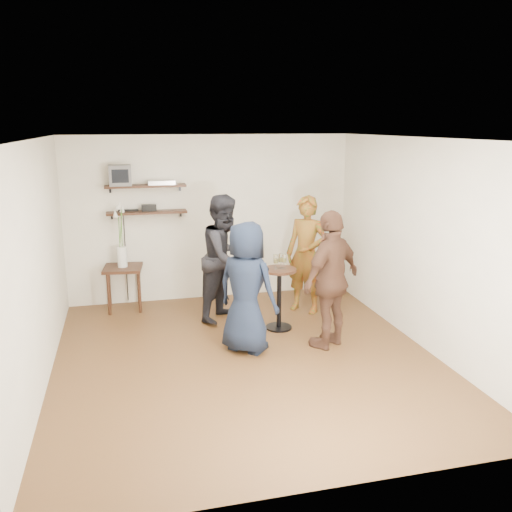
{
  "coord_description": "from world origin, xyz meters",
  "views": [
    {
      "loc": [
        -1.33,
        -5.91,
        2.76
      ],
      "look_at": [
        0.22,
        0.4,
        1.17
      ],
      "focal_mm": 38.0,
      "sensor_mm": 36.0,
      "label": 1
    }
  ],
  "objects_px": {
    "person_brown": "(331,280)",
    "radio": "(149,208)",
    "crt_monitor": "(120,175)",
    "side_table": "(123,274)",
    "person_dark": "(226,258)",
    "dvd_deck": "(161,182)",
    "person_plaid": "(306,255)",
    "person_navy": "(246,288)",
    "drinks_table": "(279,290)"
  },
  "relations": [
    {
      "from": "side_table",
      "to": "drinks_table",
      "type": "xyz_separation_m",
      "value": [
        2.06,
        -1.34,
        -0.01
      ]
    },
    {
      "from": "crt_monitor",
      "to": "radio",
      "type": "distance_m",
      "value": 0.64
    },
    {
      "from": "crt_monitor",
      "to": "side_table",
      "type": "height_order",
      "value": "crt_monitor"
    },
    {
      "from": "crt_monitor",
      "to": "person_brown",
      "type": "distance_m",
      "value": 3.53
    },
    {
      "from": "crt_monitor",
      "to": "side_table",
      "type": "xyz_separation_m",
      "value": [
        -0.04,
        -0.17,
        -1.46
      ]
    },
    {
      "from": "person_plaid",
      "to": "person_brown",
      "type": "bearing_deg",
      "value": -51.73
    },
    {
      "from": "dvd_deck",
      "to": "side_table",
      "type": "xyz_separation_m",
      "value": [
        -0.64,
        -0.17,
        -1.34
      ]
    },
    {
      "from": "crt_monitor",
      "to": "person_plaid",
      "type": "xyz_separation_m",
      "value": [
        2.61,
        -0.9,
        -1.15
      ]
    },
    {
      "from": "person_brown",
      "to": "crt_monitor",
      "type": "bearing_deg",
      "value": -74.68
    },
    {
      "from": "radio",
      "to": "person_plaid",
      "type": "height_order",
      "value": "person_plaid"
    },
    {
      "from": "crt_monitor",
      "to": "drinks_table",
      "type": "relative_size",
      "value": 0.37
    },
    {
      "from": "crt_monitor",
      "to": "dvd_deck",
      "type": "xyz_separation_m",
      "value": [
        0.6,
        0.0,
        -0.12
      ]
    },
    {
      "from": "dvd_deck",
      "to": "person_dark",
      "type": "distance_m",
      "value": 1.58
    },
    {
      "from": "dvd_deck",
      "to": "person_plaid",
      "type": "height_order",
      "value": "dvd_deck"
    },
    {
      "from": "side_table",
      "to": "person_dark",
      "type": "xyz_separation_m",
      "value": [
        1.43,
        -0.76,
        0.35
      ]
    },
    {
      "from": "side_table",
      "to": "drinks_table",
      "type": "bearing_deg",
      "value": -33.06
    },
    {
      "from": "crt_monitor",
      "to": "person_plaid",
      "type": "bearing_deg",
      "value": -18.96
    },
    {
      "from": "side_table",
      "to": "person_navy",
      "type": "bearing_deg",
      "value": -53.2
    },
    {
      "from": "drinks_table",
      "to": "person_plaid",
      "type": "relative_size",
      "value": 0.49
    },
    {
      "from": "radio",
      "to": "crt_monitor",
      "type": "bearing_deg",
      "value": 180.0
    },
    {
      "from": "dvd_deck",
      "to": "person_plaid",
      "type": "relative_size",
      "value": 0.23
    },
    {
      "from": "dvd_deck",
      "to": "person_navy",
      "type": "relative_size",
      "value": 0.25
    },
    {
      "from": "crt_monitor",
      "to": "person_brown",
      "type": "xyz_separation_m",
      "value": [
        2.48,
        -2.24,
        -1.14
      ]
    },
    {
      "from": "person_plaid",
      "to": "person_navy",
      "type": "height_order",
      "value": "person_plaid"
    },
    {
      "from": "crt_monitor",
      "to": "person_brown",
      "type": "relative_size",
      "value": 0.18
    },
    {
      "from": "person_brown",
      "to": "person_navy",
      "type": "bearing_deg",
      "value": -38.37
    },
    {
      "from": "drinks_table",
      "to": "person_plaid",
      "type": "bearing_deg",
      "value": 46.09
    },
    {
      "from": "dvd_deck",
      "to": "radio",
      "type": "relative_size",
      "value": 1.82
    },
    {
      "from": "drinks_table",
      "to": "person_dark",
      "type": "relative_size",
      "value": 0.47
    },
    {
      "from": "side_table",
      "to": "person_dark",
      "type": "bearing_deg",
      "value": -27.83
    },
    {
      "from": "dvd_deck",
      "to": "drinks_table",
      "type": "distance_m",
      "value": 2.48
    },
    {
      "from": "person_brown",
      "to": "person_dark",
      "type": "bearing_deg",
      "value": -82.8
    },
    {
      "from": "person_plaid",
      "to": "person_navy",
      "type": "bearing_deg",
      "value": -90.09
    },
    {
      "from": "dvd_deck",
      "to": "person_navy",
      "type": "distance_m",
      "value": 2.53
    },
    {
      "from": "crt_monitor",
      "to": "person_dark",
      "type": "height_order",
      "value": "crt_monitor"
    },
    {
      "from": "side_table",
      "to": "person_plaid",
      "type": "height_order",
      "value": "person_plaid"
    },
    {
      "from": "person_brown",
      "to": "radio",
      "type": "bearing_deg",
      "value": -79.63
    },
    {
      "from": "crt_monitor",
      "to": "person_navy",
      "type": "height_order",
      "value": "crt_monitor"
    },
    {
      "from": "radio",
      "to": "person_plaid",
      "type": "bearing_deg",
      "value": -22.03
    },
    {
      "from": "dvd_deck",
      "to": "side_table",
      "type": "relative_size",
      "value": 0.6
    },
    {
      "from": "dvd_deck",
      "to": "radio",
      "type": "height_order",
      "value": "dvd_deck"
    },
    {
      "from": "crt_monitor",
      "to": "person_brown",
      "type": "height_order",
      "value": "crt_monitor"
    },
    {
      "from": "person_plaid",
      "to": "person_navy",
      "type": "distance_m",
      "value": 1.72
    },
    {
      "from": "crt_monitor",
      "to": "person_dark",
      "type": "relative_size",
      "value": 0.18
    },
    {
      "from": "radio",
      "to": "person_brown",
      "type": "xyz_separation_m",
      "value": [
        2.09,
        -2.24,
        -0.64
      ]
    },
    {
      "from": "radio",
      "to": "drinks_table",
      "type": "relative_size",
      "value": 0.26
    },
    {
      "from": "radio",
      "to": "drinks_table",
      "type": "distance_m",
      "value": 2.42
    },
    {
      "from": "crt_monitor",
      "to": "dvd_deck",
      "type": "distance_m",
      "value": 0.61
    },
    {
      "from": "crt_monitor",
      "to": "person_navy",
      "type": "xyz_separation_m",
      "value": [
        1.42,
        -2.13,
        -1.2
      ]
    },
    {
      "from": "radio",
      "to": "person_navy",
      "type": "relative_size",
      "value": 0.13
    }
  ]
}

